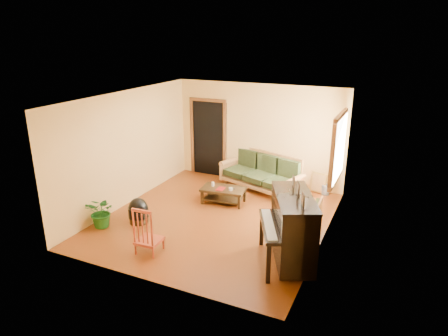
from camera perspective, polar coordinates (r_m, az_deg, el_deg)
The scene contains 16 objects.
floor at distance 8.65m, azimuth -1.03°, elevation -7.23°, with size 5.00×5.00×0.00m, color #57250B.
doorway at distance 10.99m, azimuth -2.26°, elevation 4.20°, with size 1.08×0.16×2.05m, color black.
window at distance 8.69m, azimuth 16.04°, elevation 2.72°, with size 0.12×1.36×1.46m, color white.
sofa at distance 10.05m, azimuth 5.22°, elevation -0.66°, with size 2.14×0.90×0.92m, color #9D6939.
coffee_table at distance 9.35m, azimuth -0.08°, elevation -3.94°, with size 1.01×0.55×0.37m, color black.
armchair at distance 8.05m, azimuth 11.22°, elevation -6.76°, with size 0.71×0.74×0.74m, color #9D6939.
piano at distance 6.94m, azimuth 9.77°, elevation -8.70°, with size 0.83×1.41×1.25m, color black.
footstool at distance 8.60m, azimuth -12.12°, elevation -6.37°, with size 0.42×0.42×0.40m, color black.
red_chair at distance 7.36m, azimuth -10.74°, elevation -8.57°, with size 0.42×0.46×0.91m, color maroon.
leaning_frame at distance 10.17m, azimuth 13.36°, elevation -2.04°, with size 0.40×0.09×0.53m, color #B08D3A.
ceramic_crock at distance 10.16m, azimuth 14.29°, elevation -3.02°, with size 0.20×0.20×0.24m, color #2F4E8D.
potted_plant at distance 8.54m, azimuth -17.03°, elevation -6.03°, with size 0.60×0.52×0.66m, color #175118.
book at distance 9.23m, azimuth -0.98°, elevation -2.94°, with size 0.18×0.24×0.02m, color maroon.
candle at distance 9.38m, azimuth -1.60°, elevation -2.30°, with size 0.06×0.06×0.11m, color white.
glass_jar at distance 9.15m, azimuth 0.96°, elevation -3.01°, with size 0.09×0.09×0.06m, color silver.
remote at distance 9.22m, azimuth 1.12°, elevation -2.98°, with size 0.15×0.04×0.01m, color black.
Camera 1 is at (3.39, -6.99, 3.80)m, focal length 32.00 mm.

